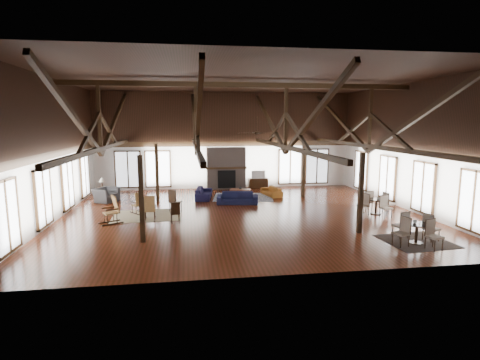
{
  "coord_description": "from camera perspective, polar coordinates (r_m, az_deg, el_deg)",
  "views": [
    {
      "loc": [
        -2.42,
        -16.47,
        4.15
      ],
      "look_at": [
        0.07,
        1.0,
        1.42
      ],
      "focal_mm": 28.0,
      "sensor_mm": 36.0,
      "label": 1
    }
  ],
  "objects": [
    {
      "name": "side_chair_a",
      "position": [
        17.58,
        -10.05,
        -2.9
      ],
      "size": [
        0.65,
        0.65,
        1.08
      ],
      "rotation": [
        0.0,
        0.0,
        -0.72
      ],
      "color": "black",
      "rests_on": "floor"
    },
    {
      "name": "armchair",
      "position": [
        20.93,
        -19.71,
        -2.15
      ],
      "size": [
        1.42,
        1.46,
        0.73
      ],
      "primitive_type": "imported",
      "rotation": [
        0.0,
        0.0,
        1.03
      ],
      "color": "#303032",
      "rests_on": "floor"
    },
    {
      "name": "rug_dark",
      "position": [
        14.71,
        25.26,
        -8.44
      ],
      "size": [
        2.37,
        2.19,
        0.01
      ],
      "primitive_type": "cube",
      "rotation": [
        0.0,
        0.0,
        0.09
      ],
      "color": "black",
      "rests_on": "floor"
    },
    {
      "name": "rocking_chair_b",
      "position": [
        16.42,
        -13.6,
        -4.28
      ],
      "size": [
        0.48,
        0.84,
        1.07
      ],
      "rotation": [
        0.0,
        0.0,
        0.02
      ],
      "color": "#A1703D",
      "rests_on": "floor"
    },
    {
      "name": "vase",
      "position": [
        21.02,
        0.06,
        -1.15
      ],
      "size": [
        0.2,
        0.2,
        0.18
      ],
      "primitive_type": "imported",
      "rotation": [
        0.0,
        0.0,
        0.21
      ],
      "color": "#B2B2B2",
      "rests_on": "coffee_table"
    },
    {
      "name": "rug_navy",
      "position": [
        20.95,
        0.5,
        -2.61
      ],
      "size": [
        3.58,
        2.92,
        0.01
      ],
      "primitive_type": "cube",
      "rotation": [
        0.0,
        0.0,
        -0.16
      ],
      "color": "#172241",
      "rests_on": "floor"
    },
    {
      "name": "wall_left",
      "position": [
        17.43,
        -26.84,
        4.07
      ],
      "size": [
        0.02,
        14.0,
        6.0
      ],
      "primitive_type": "cube",
      "color": "silver",
      "rests_on": "floor"
    },
    {
      "name": "sofa_navy_left",
      "position": [
        20.68,
        -5.53,
        -2.0
      ],
      "size": [
        2.08,
        1.05,
        0.58
      ],
      "primitive_type": "imported",
      "rotation": [
        0.0,
        0.0,
        1.43
      ],
      "color": "black",
      "rests_on": "floor"
    },
    {
      "name": "sofa_navy_front",
      "position": [
        19.22,
        -0.4,
        -2.74
      ],
      "size": [
        2.19,
        1.13,
        0.61
      ],
      "primitive_type": "imported",
      "rotation": [
        0.0,
        0.0,
        -0.15
      ],
      "color": "#121533",
      "rests_on": "floor"
    },
    {
      "name": "wall_right",
      "position": [
        19.52,
        24.25,
        4.65
      ],
      "size": [
        0.02,
        14.0,
        6.0
      ],
      "primitive_type": "cube",
      "color": "silver",
      "rests_on": "floor"
    },
    {
      "name": "tv_console",
      "position": [
        23.96,
        2.79,
        -0.46
      ],
      "size": [
        1.2,
        0.45,
        0.6
      ],
      "primitive_type": "cube",
      "color": "black",
      "rests_on": "floor"
    },
    {
      "name": "cup_far",
      "position": [
        18.12,
        20.32,
        -2.6
      ],
      "size": [
        0.18,
        0.18,
        0.11
      ],
      "primitive_type": "imported",
      "rotation": [
        0.0,
        0.0,
        0.4
      ],
      "color": "#B2B2B2",
      "rests_on": "cafe_table_far"
    },
    {
      "name": "ceiling_fan",
      "position": [
        15.75,
        2.59,
        7.27
      ],
      "size": [
        1.6,
        1.6,
        0.75
      ],
      "color": "black",
      "rests_on": "roof_truss"
    },
    {
      "name": "cafe_table_far",
      "position": [
        18.16,
        20.03,
        -3.41
      ],
      "size": [
        1.87,
        1.87,
        0.96
      ],
      "rotation": [
        0.0,
        0.0,
        0.15
      ],
      "color": "black",
      "rests_on": "floor"
    },
    {
      "name": "rocking_chair_c",
      "position": [
        16.39,
        -18.81,
        -4.39
      ],
      "size": [
        1.02,
        0.85,
        1.16
      ],
      "rotation": [
        0.0,
        0.0,
        2.08
      ],
      "color": "#A1703D",
      "rests_on": "floor"
    },
    {
      "name": "sofa_orange",
      "position": [
        21.43,
        4.85,
        -1.73
      ],
      "size": [
        1.77,
        0.98,
        0.49
      ],
      "primitive_type": "imported",
      "rotation": [
        0.0,
        0.0,
        -1.37
      ],
      "color": "#95551C",
      "rests_on": "floor"
    },
    {
      "name": "side_table_lamp",
      "position": [
        21.99,
        -20.24,
        -1.46
      ],
      "size": [
        0.46,
        0.46,
        1.17
      ],
      "color": "black",
      "rests_on": "floor"
    },
    {
      "name": "television",
      "position": [
        23.87,
        2.76,
        0.85
      ],
      "size": [
        0.89,
        0.17,
        0.51
      ],
      "primitive_type": "imported",
      "rotation": [
        0.0,
        0.0,
        0.07
      ],
      "color": "#B2B2B2",
      "rests_on": "tv_console"
    },
    {
      "name": "rug_tan",
      "position": [
        17.38,
        -13.99,
        -5.26
      ],
      "size": [
        3.06,
        2.45,
        0.01
      ],
      "primitive_type": "cube",
      "rotation": [
        0.0,
        0.0,
        0.04
      ],
      "color": "tan",
      "rests_on": "floor"
    },
    {
      "name": "wall_front",
      "position": [
        9.84,
        6.18,
        2.03
      ],
      "size": [
        16.0,
        0.02,
        6.0
      ],
      "primitive_type": "cube",
      "color": "silver",
      "rests_on": "floor"
    },
    {
      "name": "cup_near",
      "position": [
        14.28,
        25.09,
        -5.77
      ],
      "size": [
        0.18,
        0.18,
        0.11
      ],
      "primitive_type": "imported",
      "rotation": [
        0.0,
        0.0,
        -0.4
      ],
      "color": "#B2B2B2",
      "rests_on": "cafe_table_near"
    },
    {
      "name": "coffee_table",
      "position": [
        21.0,
        0.04,
        -1.57
      ],
      "size": [
        1.23,
        0.86,
        0.43
      ],
      "rotation": [
        0.0,
        0.0,
        -0.3
      ],
      "color": "brown",
      "rests_on": "floor"
    },
    {
      "name": "fireplace",
      "position": [
        23.44,
        -2.13,
        1.78
      ],
      "size": [
        2.5,
        0.69,
        2.6
      ],
      "color": "#705E55",
      "rests_on": "floor"
    },
    {
      "name": "rocking_chair_a",
      "position": [
        17.76,
        -15.18,
        -3.48
      ],
      "size": [
        0.79,
        0.86,
        1.0
      ],
      "rotation": [
        0.0,
        0.0,
        0.64
      ],
      "color": "#A1703D",
      "rests_on": "floor"
    },
    {
      "name": "floor",
      "position": [
        17.15,
        0.24,
        -5.21
      ],
      "size": [
        16.0,
        16.0,
        0.0
      ],
      "primitive_type": "plane",
      "color": "#562112",
      "rests_on": "ground"
    },
    {
      "name": "ceiling",
      "position": [
        16.75,
        0.25,
        15.14
      ],
      "size": [
        16.0,
        14.0,
        0.02
      ],
      "primitive_type": "cube",
      "color": "black",
      "rests_on": "wall_back"
    },
    {
      "name": "post_grid",
      "position": [
        16.85,
        0.24,
        -0.17
      ],
      "size": [
        8.16,
        7.16,
        3.05
      ],
      "color": "black",
      "rests_on": "floor"
    },
    {
      "name": "side_chair_b",
      "position": [
        15.72,
        -9.83,
        -4.66
      ],
      "size": [
        0.44,
        0.44,
        0.91
      ],
      "rotation": [
        0.0,
        0.0,
        0.15
      ],
      "color": "black",
      "rests_on": "floor"
    },
    {
      "name": "roof_truss",
      "position": [
        16.64,
        0.25,
        8.38
      ],
      "size": [
        15.6,
        14.07,
        3.14
      ],
      "color": "black",
      "rests_on": "wall_back"
    },
    {
      "name": "cafe_table_near",
      "position": [
        14.35,
        25.32,
        -6.84
      ],
      "size": [
        1.93,
        1.93,
        0.98
      ],
      "rotation": [
        0.0,
        0.0,
        0.26
      ],
      "color": "black",
      "rests_on": "floor"
    },
    {
      "name": "wall_back",
      "position": [
        23.62,
        -2.24,
        6.0
      ],
      "size": [
        16.0,
        0.02,
        6.0
      ],
      "primitive_type": "cube",
      "color": "silver",
      "rests_on": "floor"
    }
  ]
}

